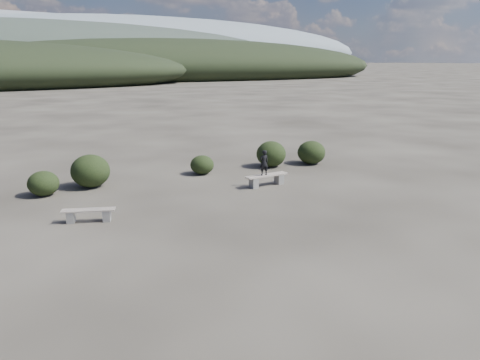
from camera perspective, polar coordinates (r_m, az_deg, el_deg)
ground at (r=12.06m, az=4.38°, el=-9.19°), size 1200.00×1200.00×0.00m
bench_left at (r=15.07m, az=-17.96°, el=-4.00°), size 1.62×0.81×0.40m
bench_right at (r=18.43m, az=3.26°, el=0.12°), size 1.83×0.53×0.45m
seated_person at (r=18.20m, az=2.93°, el=2.12°), size 0.37×0.25×1.00m
shrub_a at (r=18.49m, az=-22.85°, el=-0.39°), size 1.12×1.12×0.91m
shrub_b at (r=19.07m, az=-17.77°, el=1.06°), size 1.49×1.49×1.28m
shrub_c at (r=20.35m, az=-4.65°, el=1.86°), size 1.03×1.03×0.82m
shrub_d at (r=21.71m, az=3.81°, el=3.18°), size 1.37×1.37×1.20m
shrub_e at (r=22.54m, az=8.70°, el=3.34°), size 1.32×1.32×1.10m
mountain_ridges at (r=348.62m, az=-27.22°, el=13.90°), size 500.00×400.00×56.00m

